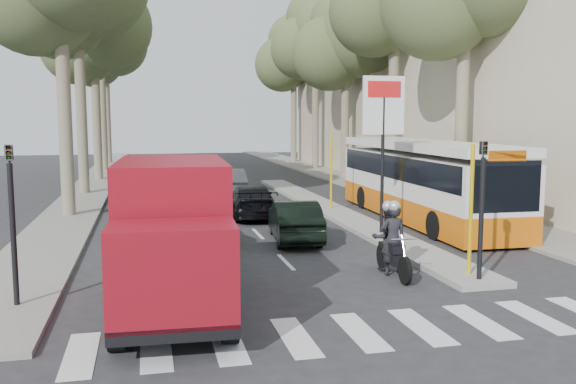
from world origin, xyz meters
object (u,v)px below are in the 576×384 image
red_truck (173,233)px  city_bus (422,178)px  silver_hatchback (198,239)px  motorcycle (390,240)px  dark_hatchback (295,221)px

red_truck → city_bus: (10.46, 9.72, 0.02)m
silver_hatchback → city_bus: bearing=-145.5°
red_truck → motorcycle: red_truck is taller
silver_hatchback → dark_hatchback: size_ratio=1.03×
silver_hatchback → city_bus: 11.18m
motorcycle → red_truck: bearing=-160.3°
silver_hatchback → dark_hatchback: (3.50, 2.67, -0.05)m
red_truck → motorcycle: 6.10m
dark_hatchback → red_truck: (-4.36, -6.75, 1.01)m
dark_hatchback → motorcycle: motorcycle is taller
dark_hatchback → city_bus: city_bus is taller
silver_hatchback → dark_hatchback: silver_hatchback is taller
city_bus → silver_hatchback: bearing=-148.1°
motorcycle → silver_hatchback: bearing=157.5°
silver_hatchback → red_truck: size_ratio=0.71×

